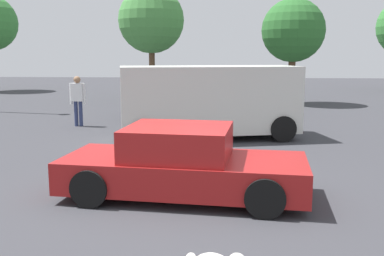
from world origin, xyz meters
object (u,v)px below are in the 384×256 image
sedan_foreground (183,165)px  van_white (208,100)px  pedestrian (78,96)px  suv_dark (196,93)px

sedan_foreground → van_white: (0.27, 5.55, 0.59)m
sedan_foreground → pedestrian: size_ratio=2.52×
sedan_foreground → van_white: size_ratio=0.80×
sedan_foreground → suv_dark: size_ratio=0.89×
sedan_foreground → van_white: 5.59m
sedan_foreground → suv_dark: suv_dark is taller
suv_dark → pedestrian: (-4.00, -2.37, 0.05)m
pedestrian → suv_dark: bearing=123.3°
sedan_foreground → van_white: bearing=93.1°
van_white → suv_dark: van_white is taller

